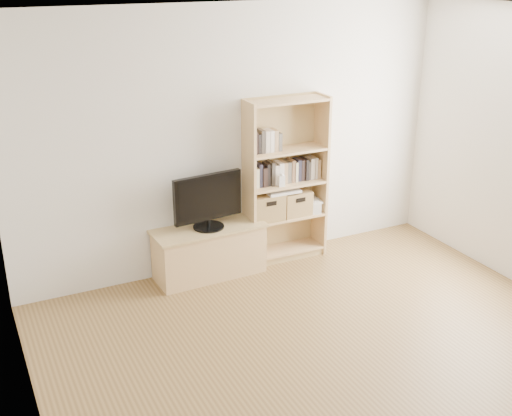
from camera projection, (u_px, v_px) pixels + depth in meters
floor at (379, 395)px, 4.66m from camera, size 4.50×5.00×0.01m
back_wall at (235, 140)px, 6.28m from camera, size 4.50×0.02×2.60m
left_wall at (35, 308)px, 3.27m from camera, size 0.02×5.00×2.60m
ceiling at (410, 26)px, 3.71m from camera, size 4.50×5.00×0.01m
tv_stand at (209, 253)px, 6.34m from camera, size 1.09×0.44×0.49m
bookshelf at (286, 181)px, 6.52m from camera, size 0.85×0.31×1.70m
television at (208, 201)px, 6.14m from camera, size 0.71×0.12×0.55m
books_row_mid at (285, 171)px, 6.50m from camera, size 0.90×0.23×0.24m
books_row_upper at (268, 142)px, 6.30m from camera, size 0.36×0.14×0.19m
baby_monitor at (282, 181)px, 6.39m from camera, size 0.06×0.05×0.11m
basket_left at (266, 206)px, 6.51m from camera, size 0.34×0.28×0.27m
basket_right at (294, 202)px, 6.65m from camera, size 0.31×0.26×0.25m
laptop at (281, 190)px, 6.51m from camera, size 0.36×0.25×0.03m
magazine_stack at (310, 206)px, 6.75m from camera, size 0.24×0.29×0.12m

